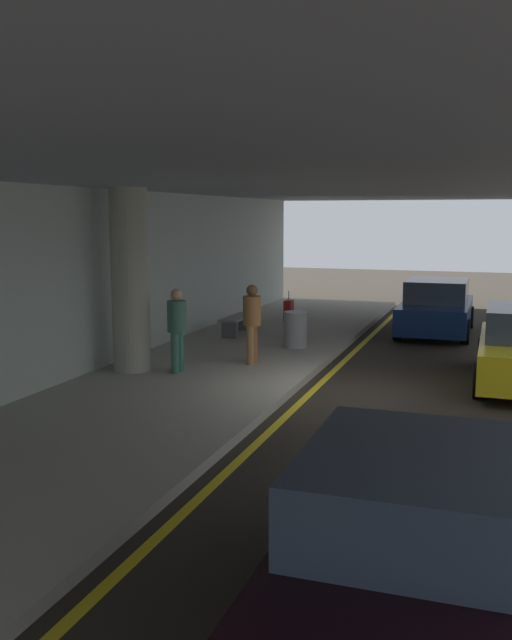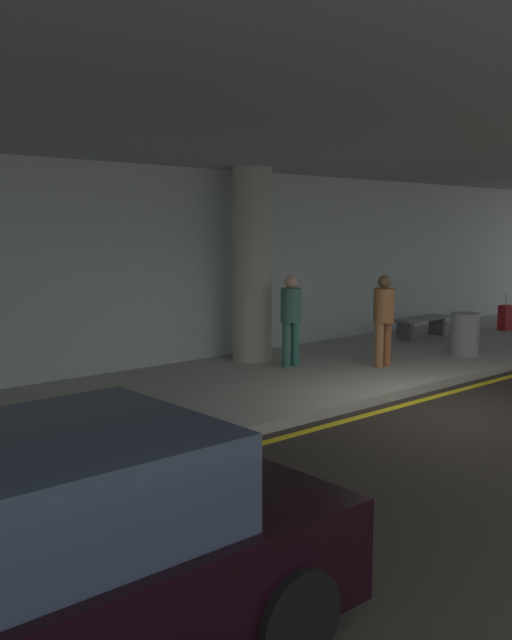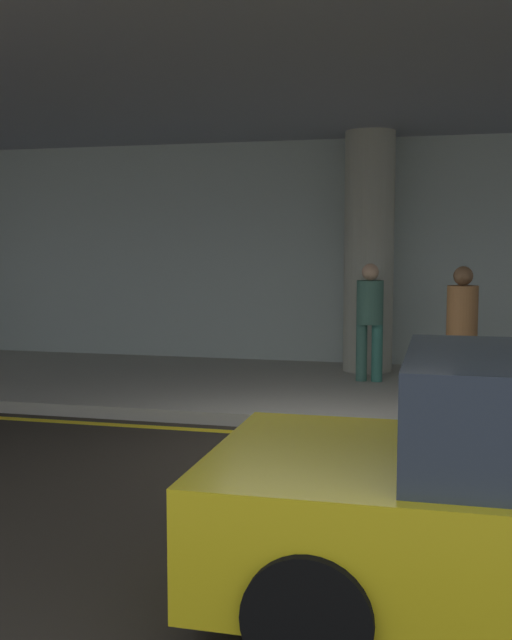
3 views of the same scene
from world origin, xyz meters
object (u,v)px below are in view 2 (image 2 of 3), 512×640
(support_column_center, at_px, (252,265))
(suitcase_upright_primary, at_px, (505,317))
(bench_metal, at_px, (421,323))
(person_waiting_for_ride, at_px, (384,315))
(car_black, at_px, (22,574))
(traveler_with_luggage, at_px, (291,314))
(trash_bin_steel, at_px, (465,334))

(support_column_center, height_order, suitcase_upright_primary, support_column_center)
(suitcase_upright_primary, xyz_separation_m, bench_metal, (-2.63, 0.63, 0.04))
(person_waiting_for_ride, distance_m, bench_metal, 3.79)
(car_black, height_order, person_waiting_for_ride, person_waiting_for_ride)
(support_column_center, distance_m, person_waiting_for_ride, 2.64)
(car_black, relative_size, bench_metal, 2.56)
(person_waiting_for_ride, bearing_deg, car_black, -84.36)
(car_black, distance_m, person_waiting_for_ride, 9.61)
(person_waiting_for_ride, bearing_deg, bench_metal, 94.28)
(traveler_with_luggage, xyz_separation_m, person_waiting_for_ride, (1.24, -1.14, 0.00))
(support_column_center, bearing_deg, trash_bin_steel, -35.05)
(support_column_center, height_order, traveler_with_luggage, support_column_center)
(car_black, xyz_separation_m, traveler_with_luggage, (7.36, 5.40, 0.40))
(bench_metal, bearing_deg, suitcase_upright_primary, -13.42)
(support_column_center, relative_size, bench_metal, 2.28)
(person_waiting_for_ride, height_order, bench_metal, person_waiting_for_ride)
(support_column_center, relative_size, trash_bin_steel, 4.29)
(car_black, xyz_separation_m, trash_bin_steel, (10.73, 3.91, -0.14))
(support_column_center, distance_m, traveler_with_luggage, 1.29)
(support_column_center, xyz_separation_m, suitcase_upright_primary, (7.38, -1.14, -1.51))
(suitcase_upright_primary, bearing_deg, support_column_center, -177.77)
(support_column_center, xyz_separation_m, bench_metal, (4.75, -0.52, -1.47))
(support_column_center, bearing_deg, person_waiting_for_ride, -57.04)
(support_column_center, height_order, bench_metal, support_column_center)
(car_black, distance_m, suitcase_upright_primary, 15.53)
(support_column_center, relative_size, person_waiting_for_ride, 2.17)
(suitcase_upright_primary, height_order, trash_bin_steel, suitcase_upright_primary)
(car_black, bearing_deg, bench_metal, 25.99)
(trash_bin_steel, bearing_deg, person_waiting_for_ride, 170.63)
(car_black, distance_m, traveler_with_luggage, 9.14)
(support_column_center, bearing_deg, traveler_with_luggage, -83.04)
(bench_metal, bearing_deg, car_black, -154.04)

